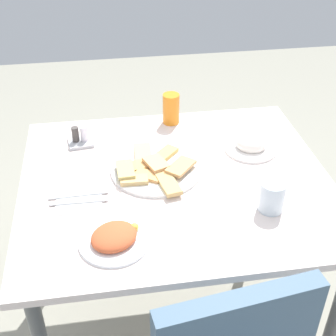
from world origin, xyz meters
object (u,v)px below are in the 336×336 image
(salad_plate_rice, at_px, (251,145))
(paper_napkin, at_px, (79,199))
(fork, at_px, (79,195))
(condiment_caddy, at_px, (80,138))
(spoon, at_px, (79,202))
(pide_platter, at_px, (155,169))
(soda_can, at_px, (171,109))
(drinking_glass, at_px, (272,196))
(salad_plate_greens, at_px, (114,238))
(dining_table, at_px, (176,199))

(salad_plate_rice, xyz_separation_m, paper_napkin, (0.62, 0.20, -0.02))
(fork, bearing_deg, condiment_caddy, -92.78)
(paper_napkin, bearing_deg, salad_plate_rice, -162.19)
(spoon, bearing_deg, salad_plate_rice, -159.50)
(pide_platter, xyz_separation_m, fork, (0.26, 0.10, -0.01))
(soda_can, xyz_separation_m, drinking_glass, (-0.22, 0.58, -0.01))
(pide_platter, relative_size, salad_plate_greens, 1.62)
(dining_table, distance_m, paper_napkin, 0.34)
(fork, bearing_deg, pide_platter, -160.85)
(salad_plate_greens, xyz_separation_m, paper_napkin, (0.10, -0.21, -0.01))
(pide_platter, bearing_deg, soda_can, -108.15)
(dining_table, height_order, fork, fork)
(drinking_glass, bearing_deg, dining_table, -37.67)
(salad_plate_greens, bearing_deg, pide_platter, -115.84)
(pide_platter, xyz_separation_m, salad_plate_rice, (-0.36, -0.08, 0.01))
(salad_plate_rice, xyz_separation_m, fork, (0.62, 0.18, -0.01))
(dining_table, xyz_separation_m, salad_plate_greens, (0.22, 0.27, 0.10))
(pide_platter, height_order, fork, pide_platter)
(spoon, bearing_deg, fork, -88.81)
(soda_can, bearing_deg, salad_plate_greens, 67.93)
(salad_plate_rice, height_order, drinking_glass, drinking_glass)
(dining_table, height_order, salad_plate_greens, salad_plate_greens)
(dining_table, xyz_separation_m, spoon, (0.32, 0.08, 0.09))
(pide_platter, xyz_separation_m, spoon, (0.26, 0.13, -0.01))
(paper_napkin, bearing_deg, pide_platter, -155.72)
(salad_plate_rice, height_order, fork, salad_plate_rice)
(salad_plate_greens, bearing_deg, fork, -66.36)
(fork, distance_m, spoon, 0.04)
(salad_plate_greens, height_order, drinking_glass, drinking_glass)
(salad_plate_rice, relative_size, condiment_caddy, 1.92)
(dining_table, xyz_separation_m, drinking_glass, (-0.26, 0.20, 0.14))
(drinking_glass, distance_m, spoon, 0.59)
(condiment_caddy, bearing_deg, soda_can, -163.36)
(dining_table, xyz_separation_m, paper_napkin, (0.32, 0.06, 0.09))
(salad_plate_greens, relative_size, drinking_glass, 2.06)
(salad_plate_greens, bearing_deg, spoon, -62.52)
(dining_table, distance_m, pide_platter, 0.13)
(spoon, relative_size, condiment_caddy, 1.82)
(soda_can, xyz_separation_m, fork, (0.37, 0.43, -0.06))
(dining_table, bearing_deg, soda_can, -96.60)
(soda_can, bearing_deg, fork, 49.53)
(drinking_glass, height_order, condiment_caddy, drinking_glass)
(dining_table, height_order, condiment_caddy, condiment_caddy)
(salad_plate_rice, relative_size, drinking_glass, 1.95)
(salad_plate_rice, xyz_separation_m, spoon, (0.62, 0.22, -0.01))
(soda_can, xyz_separation_m, spoon, (0.37, 0.46, -0.06))
(pide_platter, distance_m, condiment_caddy, 0.34)
(soda_can, distance_m, condiment_caddy, 0.38)
(pide_platter, height_order, drinking_glass, drinking_glass)
(fork, bearing_deg, soda_can, -132.18)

